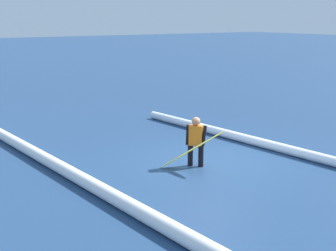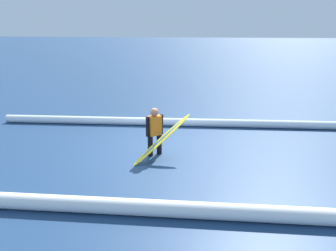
% 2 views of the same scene
% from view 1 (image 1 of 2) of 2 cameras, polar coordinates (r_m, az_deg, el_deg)
% --- Properties ---
extents(ground_plane, '(163.78, 163.78, 0.00)m').
position_cam_1_polar(ground_plane, '(13.45, 4.72, -4.13)').
color(ground_plane, navy).
extents(surfer, '(0.42, 0.41, 1.31)m').
position_cam_1_polar(surfer, '(12.82, 3.22, -1.59)').
color(surfer, black).
rests_on(surfer, ground_plane).
extents(surfboard, '(1.49, 1.27, 1.15)m').
position_cam_1_polar(surfboard, '(12.49, 2.83, -2.74)').
color(surfboard, yellow).
rests_on(surfboard, ground_plane).
extents(wave_crest_foreground, '(14.23, 1.03, 0.27)m').
position_cam_1_polar(wave_crest_foreground, '(14.05, 15.73, -3.26)').
color(wave_crest_foreground, white).
rests_on(wave_crest_foreground, ground_plane).
extents(wave_crest_midground, '(22.29, 1.04, 0.31)m').
position_cam_1_polar(wave_crest_midground, '(11.74, -10.12, -5.96)').
color(wave_crest_midground, white).
rests_on(wave_crest_midground, ground_plane).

